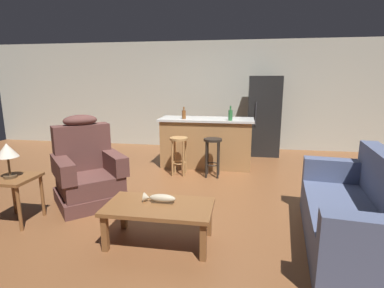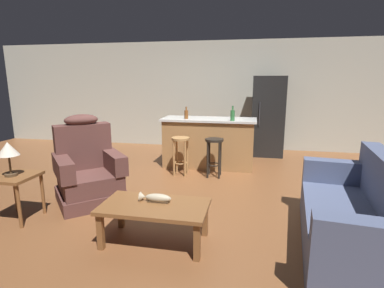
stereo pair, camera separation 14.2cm
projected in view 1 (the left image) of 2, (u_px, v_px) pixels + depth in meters
ground_plane at (196, 190)px, 4.65m from camera, size 12.00×12.00×0.00m
back_wall at (215, 95)px, 7.39m from camera, size 12.00×0.05×2.60m
coffee_table at (159, 210)px, 3.07m from camera, size 1.10×0.60×0.42m
fish_figurine at (159, 198)px, 3.12m from camera, size 0.34×0.10×0.10m
couch at (359, 216)px, 2.99m from camera, size 1.06×1.99×0.94m
recliner_near_lamp at (88, 172)px, 4.14m from camera, size 1.19×1.19×1.20m
end_table at (14, 185)px, 3.52m from camera, size 0.48×0.48×0.56m
table_lamp at (7, 152)px, 3.41m from camera, size 0.24×0.24×0.41m
kitchen_island at (206, 142)px, 5.85m from camera, size 1.80×0.70×0.95m
bar_stool_left at (179, 149)px, 5.31m from camera, size 0.32×0.32×0.68m
bar_stool_right at (213, 150)px, 5.22m from camera, size 0.32×0.32×0.68m
refrigerator at (264, 116)px, 6.74m from camera, size 0.70×0.69×1.76m
bottle_tall_green at (230, 115)px, 5.42m from camera, size 0.08×0.08×0.27m
bottle_short_amber at (184, 114)px, 5.67m from camera, size 0.07×0.07×0.23m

